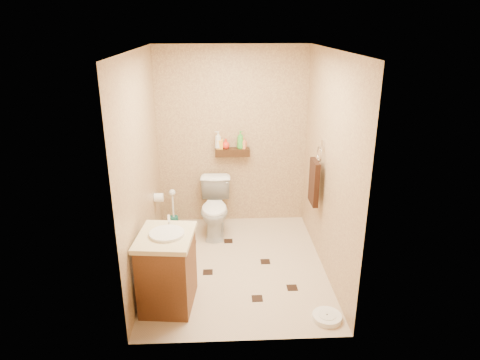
{
  "coord_description": "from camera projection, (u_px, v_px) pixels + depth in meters",
  "views": [
    {
      "loc": [
        -0.17,
        -4.3,
        2.66
      ],
      "look_at": [
        0.06,
        0.25,
        0.96
      ],
      "focal_mm": 32.0,
      "sensor_mm": 36.0,
      "label": 1
    }
  ],
  "objects": [
    {
      "name": "ceiling",
      "position": [
        236.0,
        50.0,
        4.13
      ],
      "size": [
        2.0,
        2.5,
        0.02
      ],
      "primitive_type": "cube",
      "color": "white",
      "rests_on": "wall_back"
    },
    {
      "name": "wall_front",
      "position": [
        242.0,
        218.0,
        3.37
      ],
      "size": [
        2.0,
        0.04,
        2.4
      ],
      "primitive_type": "cube",
      "color": "tan",
      "rests_on": "ground"
    },
    {
      "name": "wall_back",
      "position": [
        232.0,
        138.0,
        5.71
      ],
      "size": [
        2.0,
        0.04,
        2.4
      ],
      "primitive_type": "cube",
      "color": "tan",
      "rests_on": "ground"
    },
    {
      "name": "floor_accents",
      "position": [
        239.0,
        265.0,
        4.95
      ],
      "size": [
        1.23,
        1.34,
        0.01
      ],
      "color": "black",
      "rests_on": "ground"
    },
    {
      "name": "wall_shelf",
      "position": [
        232.0,
        152.0,
        5.7
      ],
      "size": [
        0.46,
        0.14,
        0.1
      ],
      "primitive_type": "cube",
      "color": "#3C2310",
      "rests_on": "wall_back"
    },
    {
      "name": "toilet",
      "position": [
        215.0,
        208.0,
        5.6
      ],
      "size": [
        0.42,
        0.72,
        0.72
      ],
      "primitive_type": "imported",
      "rotation": [
        0.0,
        0.0,
        -0.03
      ],
      "color": "white",
      "rests_on": "ground"
    },
    {
      "name": "wall_left",
      "position": [
        141.0,
        169.0,
        4.5
      ],
      "size": [
        0.04,
        2.5,
        2.4
      ],
      "primitive_type": "cube",
      "color": "tan",
      "rests_on": "ground"
    },
    {
      "name": "toilet_paper",
      "position": [
        159.0,
        197.0,
        5.32
      ],
      "size": [
        0.12,
        0.11,
        0.12
      ],
      "color": "white",
      "rests_on": "wall_left"
    },
    {
      "name": "bottle_e",
      "position": [
        244.0,
        143.0,
        5.67
      ],
      "size": [
        0.09,
        0.09,
        0.15
      ],
      "primitive_type": "imported",
      "rotation": [
        0.0,
        0.0,
        5.9
      ],
      "color": "#FF8B54",
      "rests_on": "wall_shelf"
    },
    {
      "name": "bottle_a",
      "position": [
        218.0,
        140.0,
        5.63
      ],
      "size": [
        0.09,
        0.09,
        0.24
      ],
      "primitive_type": "imported",
      "rotation": [
        0.0,
        0.0,
        4.73
      ],
      "color": "silver",
      "rests_on": "wall_shelf"
    },
    {
      "name": "bathroom_scale",
      "position": [
        327.0,
        317.0,
        4.05
      ],
      "size": [
        0.34,
        0.34,
        0.06
      ],
      "rotation": [
        0.0,
        0.0,
        0.28
      ],
      "color": "white",
      "rests_on": "ground"
    },
    {
      "name": "bottle_b",
      "position": [
        220.0,
        142.0,
        5.64
      ],
      "size": [
        0.09,
        0.09,
        0.18
      ],
      "primitive_type": "imported",
      "rotation": [
        0.0,
        0.0,
        3.07
      ],
      "color": "#FBAC34",
      "rests_on": "wall_shelf"
    },
    {
      "name": "wall_right",
      "position": [
        329.0,
        166.0,
        4.59
      ],
      "size": [
        0.04,
        2.5,
        2.4
      ],
      "primitive_type": "cube",
      "color": "tan",
      "rests_on": "ground"
    },
    {
      "name": "ground",
      "position": [
        236.0,
        265.0,
        4.96
      ],
      "size": [
        2.5,
        2.5,
        0.0
      ],
      "primitive_type": "plane",
      "color": "beige",
      "rests_on": "ground"
    },
    {
      "name": "toilet_brush",
      "position": [
        173.0,
        213.0,
        5.86
      ],
      "size": [
        0.12,
        0.12,
        0.54
      ],
      "color": "#175F52",
      "rests_on": "ground"
    },
    {
      "name": "bottle_c",
      "position": [
        226.0,
        144.0,
        5.66
      ],
      "size": [
        0.15,
        0.15,
        0.13
      ],
      "primitive_type": "imported",
      "rotation": [
        0.0,
        0.0,
        0.93
      ],
      "color": "red",
      "rests_on": "wall_shelf"
    },
    {
      "name": "vanity",
      "position": [
        167.0,
        269.0,
        4.17
      ],
      "size": [
        0.58,
        0.68,
        0.88
      ],
      "rotation": [
        0.0,
        0.0,
        -0.1
      ],
      "color": "brown",
      "rests_on": "ground"
    },
    {
      "name": "bottle_d",
      "position": [
        240.0,
        140.0,
        5.65
      ],
      "size": [
        0.13,
        0.13,
        0.24
      ],
      "primitive_type": "imported",
      "rotation": [
        0.0,
        0.0,
        0.72
      ],
      "color": "green",
      "rests_on": "wall_shelf"
    },
    {
      "name": "towel_ring",
      "position": [
        314.0,
        180.0,
        4.91
      ],
      "size": [
        0.12,
        0.3,
        0.76
      ],
      "color": "silver",
      "rests_on": "wall_right"
    }
  ]
}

